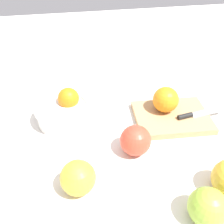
{
  "coord_description": "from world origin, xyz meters",
  "views": [
    {
      "loc": [
        -0.12,
        -0.44,
        0.48
      ],
      "look_at": [
        -0.02,
        0.11,
        0.04
      ],
      "focal_mm": 40.57,
      "sensor_mm": 36.0,
      "label": 1
    }
  ],
  "objects": [
    {
      "name": "bowl",
      "position": [
        -0.15,
        0.15,
        0.04
      ],
      "size": [
        0.16,
        0.16,
        0.09
      ],
      "color": "white",
      "rests_on": "ground_plane"
    },
    {
      "name": "apple_front_right_2",
      "position": [
        0.11,
        -0.21,
        0.04
      ],
      "size": [
        0.08,
        0.08,
        0.08
      ],
      "primitive_type": "sphere",
      "color": "#8EB738",
      "rests_on": "ground_plane"
    },
    {
      "name": "cutting_board",
      "position": [
        0.16,
        0.09,
        0.01
      ],
      "size": [
        0.23,
        0.18,
        0.02
      ],
      "primitive_type": "cube",
      "rotation": [
        0.0,
        0.0,
        -0.07
      ],
      "color": "tan",
      "rests_on": "ground_plane"
    },
    {
      "name": "orange_on_board",
      "position": [
        0.14,
        0.12,
        0.06
      ],
      "size": [
        0.08,
        0.08,
        0.08
      ],
      "primitive_type": "sphere",
      "color": "orange",
      "rests_on": "cutting_board"
    },
    {
      "name": "apple_front_left",
      "position": [
        -0.13,
        -0.1,
        0.04
      ],
      "size": [
        0.08,
        0.08,
        0.08
      ],
      "primitive_type": "sphere",
      "color": "gold",
      "rests_on": "ground_plane"
    },
    {
      "name": "ground_plane",
      "position": [
        0.0,
        0.0,
        0.0
      ],
      "size": [
        2.4,
        2.4,
        0.0
      ],
      "primitive_type": "plane",
      "color": "silver"
    },
    {
      "name": "apple_mid_center",
      "position": [
        0.02,
        -0.01,
        0.04
      ],
      "size": [
        0.08,
        0.08,
        0.08
      ],
      "primitive_type": "sphere",
      "color": "#D6422D",
      "rests_on": "ground_plane"
    },
    {
      "name": "knife",
      "position": [
        0.22,
        0.08,
        0.02
      ],
      "size": [
        0.16,
        0.04,
        0.01
      ],
      "color": "silver",
      "rests_on": "cutting_board"
    }
  ]
}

